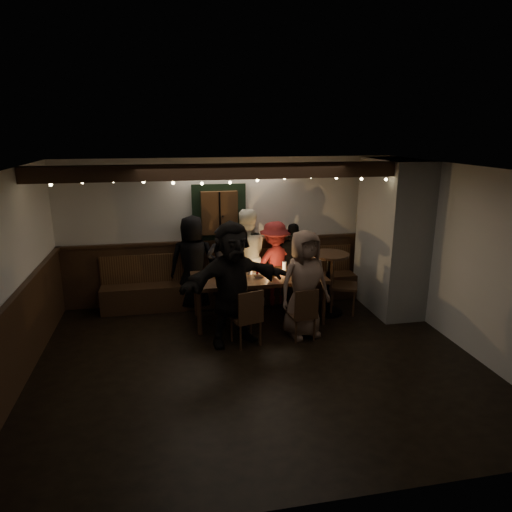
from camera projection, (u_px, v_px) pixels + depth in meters
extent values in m
cube|color=black|center=(257.00, 362.00, 6.24)|extent=(6.00, 5.00, 0.01)
cube|color=black|center=(257.00, 169.00, 5.54)|extent=(6.00, 5.00, 0.01)
cube|color=silver|center=(230.00, 230.00, 8.25)|extent=(6.00, 0.01, 2.60)
cube|color=silver|center=(5.00, 286.00, 5.33)|extent=(0.01, 5.00, 2.60)
cube|color=silver|center=(465.00, 259.00, 6.45)|extent=(0.01, 5.00, 2.60)
cube|color=black|center=(231.00, 270.00, 8.43)|extent=(6.00, 0.05, 1.10)
cube|color=black|center=(17.00, 344.00, 5.53)|extent=(0.05, 5.00, 1.10)
cube|color=gray|center=(392.00, 236.00, 7.80)|extent=(0.70, 1.40, 2.60)
cube|color=black|center=(233.00, 291.00, 8.28)|extent=(4.60, 0.45, 0.45)
cube|color=#381E10|center=(231.00, 264.00, 8.33)|extent=(4.60, 0.06, 0.50)
cube|color=black|center=(219.00, 212.00, 8.06)|extent=(0.95, 0.04, 1.00)
cube|color=#381E10|center=(220.00, 213.00, 8.00)|extent=(0.64, 0.12, 0.76)
cube|color=black|center=(244.00, 171.00, 6.51)|extent=(6.00, 0.16, 0.22)
sphere|color=#FFE599|center=(51.00, 185.00, 6.04)|extent=(0.04, 0.04, 0.04)
sphere|color=#FFE599|center=(82.00, 182.00, 6.11)|extent=(0.04, 0.04, 0.04)
sphere|color=#FFE599|center=(113.00, 181.00, 6.18)|extent=(0.04, 0.04, 0.04)
sphere|color=#FFE599|center=(143.00, 182.00, 6.26)|extent=(0.04, 0.04, 0.04)
sphere|color=#FFE599|center=(173.00, 183.00, 6.34)|extent=(0.04, 0.04, 0.04)
sphere|color=#FFE599|center=(202.00, 184.00, 6.42)|extent=(0.04, 0.04, 0.04)
sphere|color=#FFE599|center=(230.00, 182.00, 6.50)|extent=(0.04, 0.04, 0.04)
sphere|color=#FFE599|center=(257.00, 180.00, 6.56)|extent=(0.04, 0.04, 0.04)
sphere|color=#FFE599|center=(284.00, 178.00, 6.63)|extent=(0.04, 0.04, 0.04)
sphere|color=#FFE599|center=(311.00, 177.00, 6.71)|extent=(0.04, 0.04, 0.04)
sphere|color=#FFE599|center=(336.00, 178.00, 6.78)|extent=(0.04, 0.04, 0.04)
sphere|color=#FFE599|center=(361.00, 179.00, 6.87)|extent=(0.04, 0.04, 0.04)
sphere|color=#FFE599|center=(386.00, 179.00, 6.94)|extent=(0.04, 0.04, 0.04)
sphere|color=#FFE599|center=(410.00, 178.00, 7.02)|extent=(0.04, 0.04, 0.04)
cube|color=black|center=(258.00, 278.00, 7.42)|extent=(2.16, 0.92, 0.06)
cylinder|color=black|center=(200.00, 313.00, 6.98)|extent=(0.07, 0.07, 0.71)
cylinder|color=black|center=(196.00, 296.00, 7.69)|extent=(0.07, 0.07, 0.71)
cylinder|color=black|center=(324.00, 304.00, 7.35)|extent=(0.07, 0.07, 0.71)
cylinder|color=black|center=(309.00, 288.00, 8.06)|extent=(0.07, 0.07, 0.71)
cylinder|color=#BF7226|center=(216.00, 273.00, 7.31)|extent=(0.07, 0.07, 0.14)
cylinder|color=#BF7226|center=(230.00, 278.00, 7.07)|extent=(0.07, 0.07, 0.14)
cylinder|color=silver|center=(250.00, 270.00, 7.47)|extent=(0.07, 0.07, 0.14)
cylinder|color=#BF7226|center=(272.00, 273.00, 7.32)|extent=(0.07, 0.07, 0.14)
cylinder|color=silver|center=(285.00, 266.00, 7.70)|extent=(0.07, 0.07, 0.14)
cylinder|color=#BF7226|center=(308.00, 271.00, 7.42)|extent=(0.07, 0.07, 0.14)
cylinder|color=white|center=(232.00, 283.00, 7.03)|extent=(0.27, 0.27, 0.02)
cube|color=#B2B2B7|center=(259.00, 275.00, 7.35)|extent=(0.16, 0.10, 0.05)
cylinder|color=#990C0C|center=(257.00, 272.00, 7.33)|extent=(0.04, 0.04, 0.16)
cylinder|color=gold|center=(261.00, 272.00, 7.34)|extent=(0.04, 0.04, 0.16)
cylinder|color=silver|center=(271.00, 272.00, 7.49)|extent=(0.05, 0.05, 0.08)
sphere|color=#FFB24C|center=(271.00, 268.00, 7.47)|extent=(0.03, 0.03, 0.03)
cube|color=black|center=(246.00, 318.00, 6.67)|extent=(0.48, 0.48, 0.04)
cube|color=black|center=(251.00, 307.00, 6.45)|extent=(0.39, 0.14, 0.45)
cylinder|color=black|center=(251.00, 325.00, 6.93)|extent=(0.03, 0.03, 0.38)
cylinder|color=black|center=(260.00, 334.00, 6.66)|extent=(0.03, 0.03, 0.38)
cylinder|color=black|center=(232.00, 329.00, 6.79)|extent=(0.03, 0.03, 0.38)
cylinder|color=black|center=(241.00, 338.00, 6.52)|extent=(0.03, 0.03, 0.38)
cube|color=black|center=(301.00, 315.00, 6.86)|extent=(0.42, 0.42, 0.04)
cube|color=black|center=(307.00, 304.00, 6.64)|extent=(0.37, 0.08, 0.42)
cylinder|color=black|center=(306.00, 322.00, 7.09)|extent=(0.03, 0.03, 0.36)
cylinder|color=black|center=(314.00, 329.00, 6.82)|extent=(0.03, 0.03, 0.36)
cylinder|color=black|center=(288.00, 324.00, 7.00)|extent=(0.03, 0.03, 0.36)
cylinder|color=black|center=(296.00, 332.00, 6.73)|extent=(0.03, 0.03, 0.36)
cube|color=black|center=(344.00, 286.00, 7.84)|extent=(0.61, 0.61, 0.04)
cube|color=black|center=(332.00, 269.00, 7.80)|extent=(0.23, 0.44, 0.52)
cylinder|color=black|center=(354.00, 304.00, 7.69)|extent=(0.04, 0.04, 0.45)
cylinder|color=black|center=(331.00, 302.00, 7.77)|extent=(0.04, 0.04, 0.45)
cylinder|color=black|center=(354.00, 296.00, 8.04)|extent=(0.04, 0.04, 0.45)
cylinder|color=black|center=(333.00, 295.00, 8.12)|extent=(0.04, 0.04, 0.45)
cylinder|color=black|center=(327.00, 312.00, 7.90)|extent=(0.54, 0.54, 0.03)
cylinder|color=black|center=(328.00, 284.00, 7.77)|extent=(0.07, 0.07, 1.04)
cylinder|color=black|center=(329.00, 255.00, 7.63)|extent=(0.67, 0.67, 0.04)
imported|color=black|center=(193.00, 263.00, 7.93)|extent=(0.86, 0.61, 1.66)
imported|color=black|center=(222.00, 268.00, 7.91)|extent=(0.56, 0.38, 1.49)
imported|color=silver|center=(245.00, 257.00, 8.10)|extent=(0.87, 0.69, 1.74)
imported|color=maroon|center=(275.00, 263.00, 8.14)|extent=(1.09, 0.79, 1.52)
imported|color=black|center=(294.00, 264.00, 8.16)|extent=(0.92, 0.50, 1.48)
imported|color=black|center=(233.00, 283.00, 6.59)|extent=(1.78, 1.00, 1.83)
imported|color=brown|center=(304.00, 284.00, 6.85)|extent=(0.90, 0.69, 1.65)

